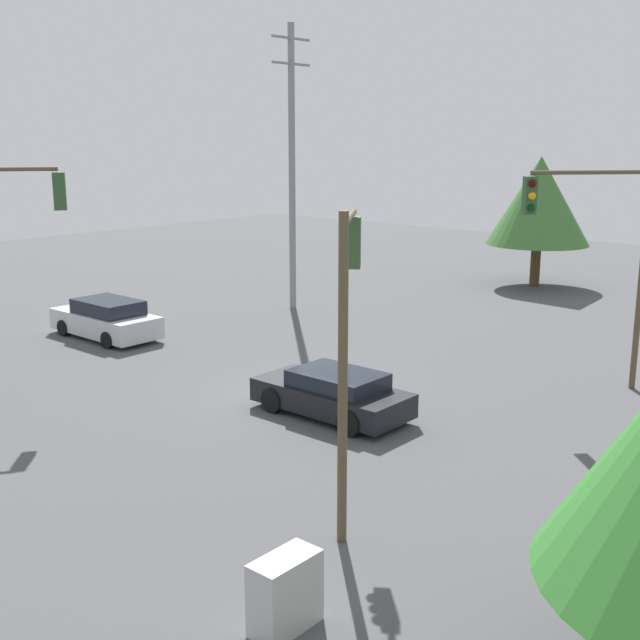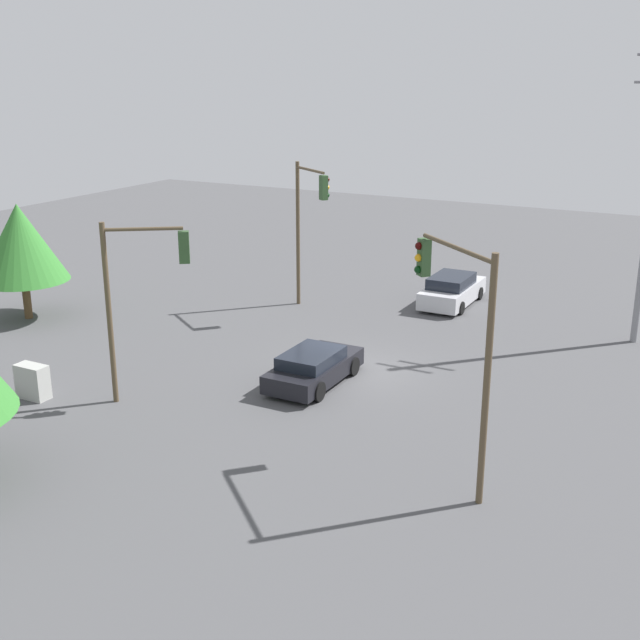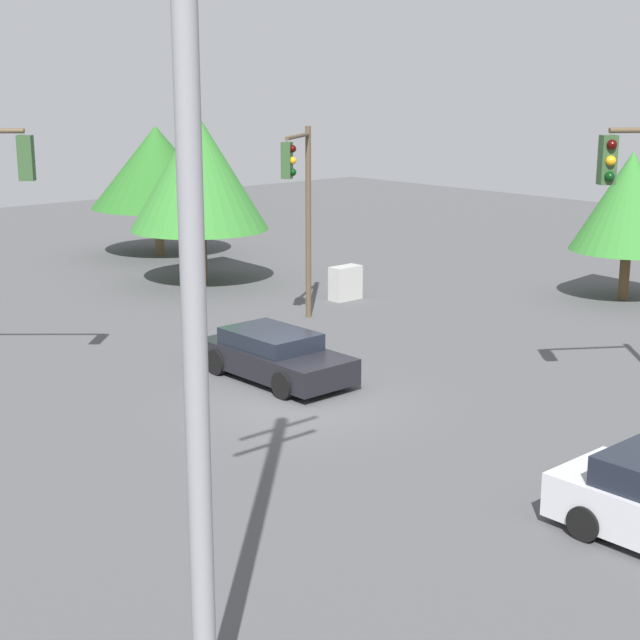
% 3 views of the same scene
% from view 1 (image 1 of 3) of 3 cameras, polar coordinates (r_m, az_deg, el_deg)
% --- Properties ---
extents(ground_plane, '(80.00, 80.00, 0.00)m').
position_cam_1_polar(ground_plane, '(23.46, -1.27, -5.41)').
color(ground_plane, '#4C4C4F').
extents(sedan_dark, '(2.00, 4.38, 1.26)m').
position_cam_1_polar(sedan_dark, '(21.67, 0.92, -5.24)').
color(sedan_dark, black).
rests_on(sedan_dark, ground_plane).
extents(sedan_silver, '(2.03, 4.60, 1.47)m').
position_cam_1_polar(sedan_silver, '(31.01, -14.96, 0.05)').
color(sedan_silver, silver).
rests_on(sedan_silver, ground_plane).
extents(traffic_signal_main, '(2.97, 2.66, 6.65)m').
position_cam_1_polar(traffic_signal_main, '(24.31, 19.24, 5.48)').
color(traffic_signal_main, brown).
rests_on(traffic_signal_main, ground_plane).
extents(traffic_signal_cross, '(2.40, 1.79, 6.15)m').
position_cam_1_polar(traffic_signal_cross, '(15.09, 1.92, 0.53)').
color(traffic_signal_cross, brown).
rests_on(traffic_signal_cross, ground_plane).
extents(traffic_signal_aux, '(2.41, 1.73, 6.75)m').
position_cam_1_polar(traffic_signal_aux, '(24.22, -21.50, 5.25)').
color(traffic_signal_aux, brown).
rests_on(traffic_signal_aux, ground_plane).
extents(utility_pole_tall, '(2.20, 0.28, 11.90)m').
position_cam_1_polar(utility_pole_tall, '(34.52, -2.01, 11.07)').
color(utility_pole_tall, gray).
rests_on(utility_pole_tall, ground_plane).
extents(electrical_cabinet, '(1.14, 0.58, 1.20)m').
position_cam_1_polar(electrical_cabinet, '(12.89, -2.49, -18.83)').
color(electrical_cabinet, '#B2B2AD').
rests_on(electrical_cabinet, ground_plane).
extents(tree_right, '(5.07, 5.07, 6.44)m').
position_cam_1_polar(tree_right, '(41.41, 15.32, 8.17)').
color(tree_right, '#4C3823').
rests_on(tree_right, ground_plane).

